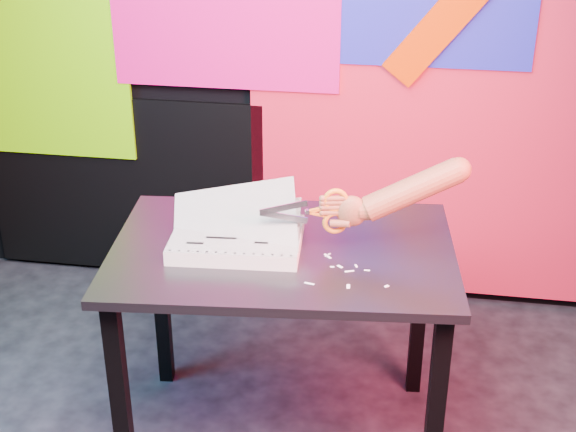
# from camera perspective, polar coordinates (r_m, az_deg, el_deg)

# --- Properties ---
(room) EXTENTS (3.01, 3.01, 2.71)m
(room) POSITION_cam_1_polar(r_m,az_deg,el_deg) (1.89, -7.63, 7.82)
(room) COLOR black
(room) RESTS_ON ground
(backdrop) EXTENTS (2.88, 0.05, 2.08)m
(backdrop) POSITION_cam_1_polar(r_m,az_deg,el_deg) (3.36, 0.86, 9.01)
(backdrop) COLOR red
(backdrop) RESTS_ON ground
(work_table) EXTENTS (1.13, 0.81, 0.75)m
(work_table) POSITION_cam_1_polar(r_m,az_deg,el_deg) (2.55, -0.37, -4.32)
(work_table) COLOR black
(work_table) RESTS_ON ground
(printout_stack) EXTENTS (0.44, 0.32, 0.21)m
(printout_stack) POSITION_cam_1_polar(r_m,az_deg,el_deg) (2.50, -3.65, -1.61)
(printout_stack) COLOR silver
(printout_stack) RESTS_ON work_table
(scissors) EXTENTS (0.27, 0.06, 0.15)m
(scissors) POSITION_cam_1_polar(r_m,az_deg,el_deg) (2.43, 2.94, 0.33)
(scissors) COLOR #BABABA
(scissors) RESTS_ON printout_stack
(hand_forearm) EXTENTS (0.43, 0.14, 0.22)m
(hand_forearm) POSITION_cam_1_polar(r_m,az_deg,el_deg) (2.43, 8.12, 1.63)
(hand_forearm) COLOR #965532
(hand_forearm) RESTS_ON work_table
(paper_clippings) EXTENTS (0.24, 0.20, 0.00)m
(paper_clippings) POSITION_cam_1_polar(r_m,az_deg,el_deg) (2.38, 3.81, -3.94)
(paper_clippings) COLOR white
(paper_clippings) RESTS_ON work_table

